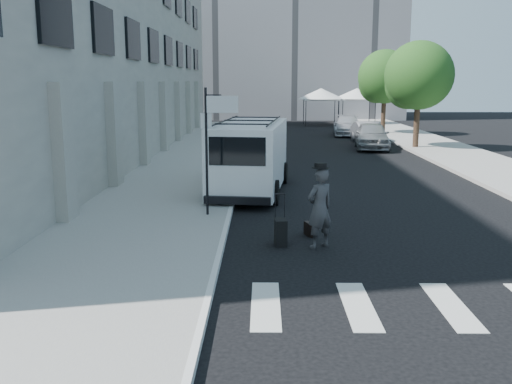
{
  "coord_description": "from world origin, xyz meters",
  "views": [
    {
      "loc": [
        -1.06,
        -12.32,
        3.82
      ],
      "look_at": [
        -1.21,
        0.59,
        1.3
      ],
      "focal_mm": 40.0,
      "sensor_mm": 36.0,
      "label": 1
    }
  ],
  "objects_px": {
    "suitcase": "(281,232)",
    "cargo_van": "(251,156)",
    "briefcase": "(309,229)",
    "parked_car_a": "(372,136)",
    "businessman": "(320,208)",
    "parked_car_c": "(348,126)",
    "parked_car_b": "(368,133)"
  },
  "relations": [
    {
      "from": "cargo_van",
      "to": "parked_car_b",
      "type": "height_order",
      "value": "cargo_van"
    },
    {
      "from": "parked_car_b",
      "to": "parked_car_c",
      "type": "bearing_deg",
      "value": 91.79
    },
    {
      "from": "businessman",
      "to": "briefcase",
      "type": "relative_size",
      "value": 4.27
    },
    {
      "from": "parked_car_a",
      "to": "parked_car_b",
      "type": "xyz_separation_m",
      "value": [
        0.31,
        2.98,
        -0.1
      ]
    },
    {
      "from": "briefcase",
      "to": "parked_car_c",
      "type": "relative_size",
      "value": 0.09
    },
    {
      "from": "suitcase",
      "to": "parked_car_a",
      "type": "height_order",
      "value": "parked_car_a"
    },
    {
      "from": "businessman",
      "to": "parked_car_b",
      "type": "relative_size",
      "value": 0.46
    },
    {
      "from": "businessman",
      "to": "cargo_van",
      "type": "bearing_deg",
      "value": -109.08
    },
    {
      "from": "businessman",
      "to": "briefcase",
      "type": "bearing_deg",
      "value": -115.08
    },
    {
      "from": "parked_car_a",
      "to": "briefcase",
      "type": "bearing_deg",
      "value": -98.82
    },
    {
      "from": "parked_car_a",
      "to": "parked_car_c",
      "type": "bearing_deg",
      "value": 97.2
    },
    {
      "from": "suitcase",
      "to": "parked_car_b",
      "type": "bearing_deg",
      "value": 70.22
    },
    {
      "from": "parked_car_c",
      "to": "briefcase",
      "type": "bearing_deg",
      "value": -94.32
    },
    {
      "from": "parked_car_a",
      "to": "businessman",
      "type": "bearing_deg",
      "value": -97.67
    },
    {
      "from": "businessman",
      "to": "parked_car_a",
      "type": "xyz_separation_m",
      "value": [
        4.88,
        19.65,
        -0.17
      ]
    },
    {
      "from": "suitcase",
      "to": "parked_car_c",
      "type": "relative_size",
      "value": 0.25
    },
    {
      "from": "parked_car_a",
      "to": "parked_car_c",
      "type": "relative_size",
      "value": 0.95
    },
    {
      "from": "cargo_van",
      "to": "parked_car_a",
      "type": "xyz_separation_m",
      "value": [
        6.61,
        12.83,
        -0.48
      ]
    },
    {
      "from": "businessman",
      "to": "parked_car_b",
      "type": "bearing_deg",
      "value": -136.25
    },
    {
      "from": "businessman",
      "to": "parked_car_c",
      "type": "distance_m",
      "value": 28.47
    },
    {
      "from": "briefcase",
      "to": "parked_car_c",
      "type": "height_order",
      "value": "parked_car_c"
    },
    {
      "from": "suitcase",
      "to": "parked_car_c",
      "type": "distance_m",
      "value": 28.46
    },
    {
      "from": "businessman",
      "to": "parked_car_a",
      "type": "relative_size",
      "value": 0.41
    },
    {
      "from": "briefcase",
      "to": "parked_car_c",
      "type": "bearing_deg",
      "value": 60.08
    },
    {
      "from": "parked_car_b",
      "to": "cargo_van",
      "type": "bearing_deg",
      "value": -116.56
    },
    {
      "from": "suitcase",
      "to": "cargo_van",
      "type": "xyz_separation_m",
      "value": [
        -0.84,
        6.65,
        0.93
      ]
    },
    {
      "from": "parked_car_a",
      "to": "parked_car_b",
      "type": "relative_size",
      "value": 1.12
    },
    {
      "from": "cargo_van",
      "to": "parked_car_b",
      "type": "bearing_deg",
      "value": 72.58
    },
    {
      "from": "briefcase",
      "to": "parked_car_a",
      "type": "relative_size",
      "value": 0.1
    },
    {
      "from": "briefcase",
      "to": "businessman",
      "type": "bearing_deg",
      "value": -101.42
    },
    {
      "from": "suitcase",
      "to": "parked_car_c",
      "type": "height_order",
      "value": "parked_car_c"
    },
    {
      "from": "briefcase",
      "to": "parked_car_b",
      "type": "bearing_deg",
      "value": 56.46
    }
  ]
}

